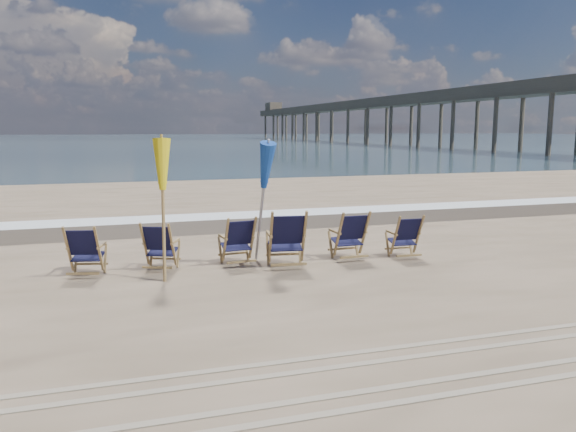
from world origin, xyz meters
name	(u,v)px	position (x,y,z in m)	size (l,w,h in m)	color
ocean	(127,140)	(0.00, 128.00, 0.00)	(400.00, 400.00, 0.00)	#354B58
surf_foam	(227,216)	(0.00, 8.30, 0.00)	(200.00, 1.40, 0.01)	silver
wet_sand_strip	(237,224)	(0.00, 6.80, 0.00)	(200.00, 2.60, 0.00)	#42362A
tire_tracks	(426,368)	(0.00, -2.80, 0.01)	(80.00, 1.30, 0.01)	gray
beach_chair_0	(99,251)	(-3.40, 2.14, 0.46)	(0.59, 0.66, 0.92)	black
beach_chair_1	(172,247)	(-2.16, 2.17, 0.45)	(0.58, 0.65, 0.91)	black
beach_chair_2	(253,240)	(-0.67, 2.27, 0.47)	(0.60, 0.68, 0.94)	black
beach_chair_3	(304,239)	(0.15, 1.70, 0.55)	(0.70, 0.79, 1.09)	black
beach_chair_4	(365,235)	(1.50, 2.00, 0.49)	(0.63, 0.71, 0.98)	black
beach_chair_5	(419,236)	(2.56, 1.80, 0.44)	(0.57, 0.64, 0.89)	black
umbrella_yellow	(162,172)	(-2.34, 1.66, 1.82)	(0.30, 0.30, 2.36)	olive
umbrella_blue	(261,167)	(-0.51, 2.24, 1.83)	(0.30, 0.30, 2.37)	#A5A5AD
fishing_pier	(383,115)	(38.00, 74.00, 4.65)	(4.40, 140.00, 9.30)	brown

